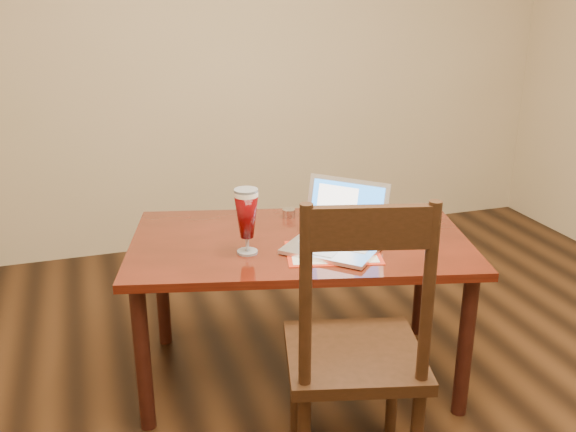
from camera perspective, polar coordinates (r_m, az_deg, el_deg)
name	(u,v)px	position (r m, az deg, el deg)	size (l,w,h in m)	color
dining_table	(300,254)	(2.77, 1.06, -3.42)	(1.59, 1.13, 0.94)	#53150B
dining_chair	(356,352)	(2.25, 6.10, -11.95)	(0.56, 0.55, 1.10)	#321A0D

